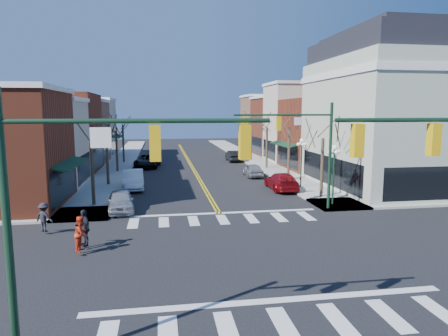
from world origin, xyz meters
name	(u,v)px	position (x,y,z in m)	size (l,w,h in m)	color
ground	(243,255)	(0.00, 0.00, 0.00)	(160.00, 160.00, 0.00)	black
sidewalk_left	(106,183)	(-8.75, 20.00, 0.07)	(3.50, 70.00, 0.15)	#9E9B93
sidewalk_right	(288,178)	(8.75, 20.00, 0.07)	(3.50, 70.00, 0.15)	#9E9B93
bldg_left_stucco_a	(23,145)	(-15.50, 19.50, 3.75)	(10.00, 7.00, 7.50)	beige
bldg_left_brick_b	(48,134)	(-15.50, 27.50, 4.25)	(10.00, 9.00, 8.50)	maroon
bldg_left_tan	(66,133)	(-15.50, 35.75, 3.90)	(10.00, 7.50, 7.80)	#926B50
bldg_left_stucco_b	(78,129)	(-15.50, 43.50, 4.10)	(10.00, 8.00, 8.20)	beige
bldg_right_brick_a	(330,134)	(15.50, 25.75, 4.00)	(10.00, 8.50, 8.00)	maroon
bldg_right_stucco	(306,124)	(15.50, 33.50, 5.00)	(10.00, 7.00, 10.00)	beige
bldg_right_brick_b	(288,127)	(15.50, 41.00, 4.25)	(10.00, 8.00, 8.50)	maroon
bldg_right_tan	(273,124)	(15.50, 49.00, 4.50)	(10.00, 8.00, 9.00)	#926B50
victorian_corner	(397,111)	(16.50, 14.50, 6.66)	(12.25, 14.25, 13.30)	#B0BBA2
traffic_mast_near_left	(85,190)	(-5.55, -7.40, 4.71)	(6.60, 0.28, 7.20)	#14331E
traffic_mast_far_right	(304,141)	(5.55, 7.40, 4.71)	(6.60, 0.28, 7.20)	#14331E
lamppost_corner	(334,164)	(8.20, 8.50, 2.96)	(0.36, 0.36, 4.33)	#14331E
lamppost_midblock	(301,155)	(8.20, 15.00, 2.96)	(0.36, 0.36, 4.33)	#14331E
tree_left_a	(93,173)	(-8.40, 11.00, 2.38)	(0.24, 0.24, 4.76)	#382B21
tree_left_b	(107,158)	(-8.40, 19.00, 2.52)	(0.24, 0.24, 5.04)	#382B21
tree_left_c	(117,152)	(-8.40, 27.00, 2.27)	(0.24, 0.24, 4.55)	#382B21
tree_left_d	(123,144)	(-8.40, 35.00, 2.45)	(0.24, 0.24, 4.90)	#382B21
tree_right_a	(322,169)	(8.40, 11.00, 2.31)	(0.24, 0.24, 4.62)	#382B21
tree_right_b	(289,154)	(8.40, 19.00, 2.59)	(0.24, 0.24, 5.18)	#382B21
tree_right_c	(267,148)	(8.40, 27.00, 2.42)	(0.24, 0.24, 4.83)	#382B21
tree_right_d	(251,142)	(8.40, 35.00, 2.48)	(0.24, 0.24, 4.97)	#382B21
car_left_near	(121,201)	(-6.40, 9.36, 0.70)	(1.65, 4.10, 1.40)	#B2B2B7
car_left_mid	(133,180)	(-6.09, 17.15, 0.82)	(1.73, 4.96, 1.63)	silver
car_left_far	(148,161)	(-5.25, 30.45, 0.79)	(2.63, 5.70, 1.58)	black
car_right_near	(281,181)	(6.40, 14.75, 0.73)	(2.05, 5.05, 1.46)	maroon
car_right_mid	(253,170)	(5.56, 21.83, 0.68)	(1.61, 4.00, 1.36)	#AAA9AE
car_right_far	(233,156)	(5.87, 34.53, 0.73)	(1.54, 4.41, 1.45)	black
pedestrian_red_b	(81,234)	(-7.43, 1.32, 0.99)	(0.82, 0.64, 1.68)	red
pedestrian_dark_a	(84,228)	(-7.43, 2.09, 1.05)	(1.06, 0.44, 1.80)	black
pedestrian_dark_b	(44,217)	(-10.00, 4.80, 0.95)	(1.04, 0.60, 1.61)	black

